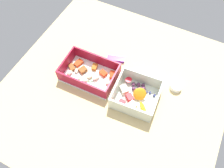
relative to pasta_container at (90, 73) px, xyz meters
The scene contains 5 objects.
table_surface 11.44cm from the pasta_container, ahead, with size 80.00×80.00×2.00cm, color tan.
pasta_container is the anchor object (origin of this frame).
fruit_bowl 19.58cm from the pasta_container, ahead, with size 16.41×15.49×6.33cm.
candy_bar 12.63cm from the pasta_container, 63.04° to the left, with size 7.00×2.40×1.20cm, color #51197A.
paper_cup_liner 32.74cm from the pasta_container, 16.96° to the left, with size 4.39×4.39×2.03cm, color white.
Camera 1 is at (17.21, -37.07, 73.74)cm, focal length 35.40 mm.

